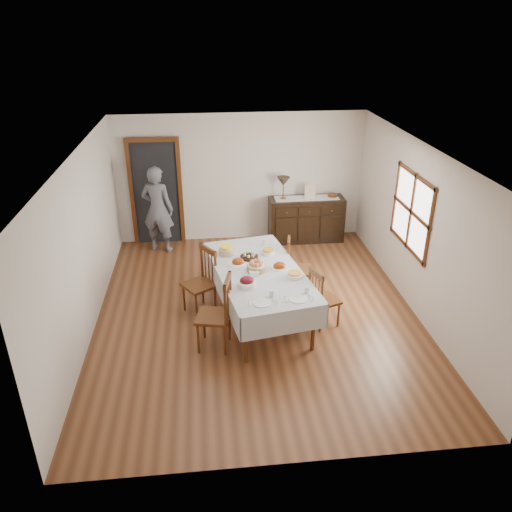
{
  "coord_description": "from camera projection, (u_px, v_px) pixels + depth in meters",
  "views": [
    {
      "loc": [
        -0.74,
        -6.73,
        4.3
      ],
      "look_at": [
        0.0,
        0.1,
        0.95
      ],
      "focal_mm": 35.0,
      "sensor_mm": 36.0,
      "label": 1
    }
  ],
  "objects": [
    {
      "name": "runner",
      "position": [
        307.0,
        198.0,
        10.13
      ],
      "size": [
        1.3,
        0.35,
        0.01
      ],
      "color": "white",
      "rests_on": "sideboard"
    },
    {
      "name": "picture_frame",
      "position": [
        310.0,
        192.0,
        10.05
      ],
      "size": [
        0.22,
        0.08,
        0.28
      ],
      "color": "#C9AF93",
      "rests_on": "sideboard"
    },
    {
      "name": "setting_right",
      "position": [
        301.0,
        296.0,
        6.76
      ],
      "size": [
        0.44,
        0.31,
        0.1
      ],
      "color": "white",
      "rests_on": "dining_table"
    },
    {
      "name": "casserole_dish",
      "position": [
        295.0,
        275.0,
        7.28
      ],
      "size": [
        0.25,
        0.25,
        0.08
      ],
      "color": "white",
      "rests_on": "dining_table"
    },
    {
      "name": "egg_basket",
      "position": [
        249.0,
        257.0,
        7.81
      ],
      "size": [
        0.28,
        0.28,
        0.11
      ],
      "color": "black",
      "rests_on": "dining_table"
    },
    {
      "name": "table_lamp",
      "position": [
        283.0,
        182.0,
        9.94
      ],
      "size": [
        0.26,
        0.26,
        0.46
      ],
      "color": "brown",
      "rests_on": "sideboard"
    },
    {
      "name": "glass_far_b",
      "position": [
        264.0,
        242.0,
        8.28
      ],
      "size": [
        0.07,
        0.07,
        0.09
      ],
      "color": "silver",
      "rests_on": "dining_table"
    },
    {
      "name": "ham_platter_a",
      "position": [
        238.0,
        262.0,
        7.66
      ],
      "size": [
        0.32,
        0.32,
        0.11
      ],
      "color": "white",
      "rests_on": "dining_table"
    },
    {
      "name": "sideboard",
      "position": [
        306.0,
        219.0,
        10.33
      ],
      "size": [
        1.53,
        0.55,
        0.92
      ],
      "color": "black",
      "rests_on": "ground"
    },
    {
      "name": "chair_left_near",
      "position": [
        217.0,
        313.0,
        6.91
      ],
      "size": [
        0.56,
        0.56,
        1.12
      ],
      "rotation": [
        0.0,
        0.0,
        -1.8
      ],
      "color": "#4F2811",
      "rests_on": "ground"
    },
    {
      "name": "person",
      "position": [
        157.0,
        207.0,
        9.68
      ],
      "size": [
        0.66,
        0.53,
        1.85
      ],
      "primitive_type": "imported",
      "rotation": [
        0.0,
        0.0,
        2.82
      ],
      "color": "slate",
      "rests_on": "ground"
    },
    {
      "name": "deco_bowl",
      "position": [
        333.0,
        195.0,
        10.2
      ],
      "size": [
        0.2,
        0.2,
        0.06
      ],
      "color": "#4F2811",
      "rests_on": "sideboard"
    },
    {
      "name": "butter_dish",
      "position": [
        254.0,
        273.0,
        7.31
      ],
      "size": [
        0.15,
        0.11,
        0.07
      ],
      "color": "white",
      "rests_on": "dining_table"
    },
    {
      "name": "ground",
      "position": [
        257.0,
        312.0,
        7.97
      ],
      "size": [
        6.0,
        6.0,
        0.0
      ],
      "primitive_type": "plane",
      "color": "brown"
    },
    {
      "name": "chair_left_far",
      "position": [
        202.0,
        280.0,
        7.8
      ],
      "size": [
        0.61,
        0.61,
        1.06
      ],
      "rotation": [
        0.0,
        0.0,
        -0.99
      ],
      "color": "#4F2811",
      "rests_on": "ground"
    },
    {
      "name": "setting_left",
      "position": [
        265.0,
        300.0,
        6.67
      ],
      "size": [
        0.44,
        0.31,
        0.1
      ],
      "color": "white",
      "rests_on": "dining_table"
    },
    {
      "name": "chair_right_near",
      "position": [
        322.0,
        298.0,
        7.45
      ],
      "size": [
        0.5,
        0.5,
        0.94
      ],
      "rotation": [
        0.0,
        0.0,
        1.93
      ],
      "color": "#4F2811",
      "rests_on": "ground"
    },
    {
      "name": "chair_right_far",
      "position": [
        296.0,
        266.0,
        8.3
      ],
      "size": [
        0.49,
        0.49,
        1.0
      ],
      "rotation": [
        0.0,
        0.0,
        1.37
      ],
      "color": "#4F2811",
      "rests_on": "ground"
    },
    {
      "name": "carrot_bowl",
      "position": [
        268.0,
        252.0,
        7.97
      ],
      "size": [
        0.21,
        0.21,
        0.09
      ],
      "color": "white",
      "rests_on": "dining_table"
    },
    {
      "name": "glass_far_a",
      "position": [
        231.0,
        249.0,
        8.04
      ],
      "size": [
        0.06,
        0.06,
        0.09
      ],
      "color": "silver",
      "rests_on": "dining_table"
    },
    {
      "name": "ham_platter_b",
      "position": [
        279.0,
        266.0,
        7.53
      ],
      "size": [
        0.27,
        0.27,
        0.11
      ],
      "color": "white",
      "rests_on": "dining_table"
    },
    {
      "name": "pineapple_bowl",
      "position": [
        227.0,
        251.0,
        7.95
      ],
      "size": [
        0.25,
        0.25,
        0.14
      ],
      "color": "tan",
      "rests_on": "dining_table"
    },
    {
      "name": "bread_basket",
      "position": [
        256.0,
        267.0,
        7.42
      ],
      "size": [
        0.28,
        0.28,
        0.17
      ],
      "color": "olive",
      "rests_on": "dining_table"
    },
    {
      "name": "dining_table",
      "position": [
        259.0,
        276.0,
        7.53
      ],
      "size": [
        1.64,
        2.59,
        0.83
      ],
      "rotation": [
        0.0,
        0.0,
        0.18
      ],
      "color": "silver",
      "rests_on": "ground"
    },
    {
      "name": "beet_bowl",
      "position": [
        247.0,
        282.0,
        7.01
      ],
      "size": [
        0.26,
        0.26,
        0.15
      ],
      "color": "white",
      "rests_on": "dining_table"
    },
    {
      "name": "room_shell",
      "position": [
        244.0,
        207.0,
        7.61
      ],
      "size": [
        5.02,
        6.02,
        2.65
      ],
      "color": "silver",
      "rests_on": "ground"
    }
  ]
}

